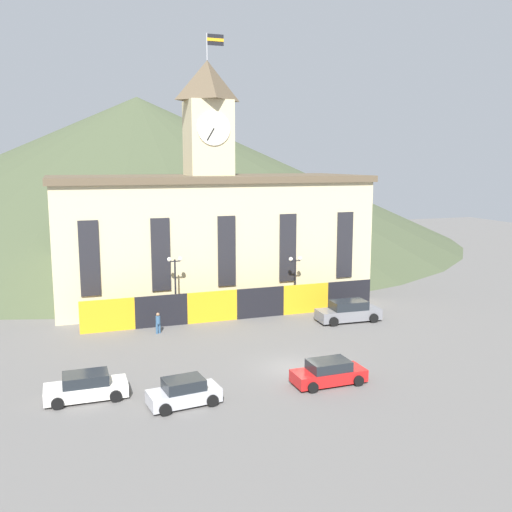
{
  "coord_description": "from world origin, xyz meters",
  "views": [
    {
      "loc": [
        -13.83,
        -32.21,
        13.14
      ],
      "look_at": [
        0.0,
        7.39,
        6.2
      ],
      "focal_mm": 40.0,
      "sensor_mm": 36.0,
      "label": 1
    }
  ],
  "objects_px": {
    "street_lamp_far_right": "(175,275)",
    "car_silver_hatch": "(184,393)",
    "car_white_taxi": "(86,387)",
    "pedestrian": "(158,322)",
    "car_red_sedan": "(329,373)",
    "street_lamp_right": "(295,271)",
    "car_gray_pickup": "(348,312)"
  },
  "relations": [
    {
      "from": "car_white_taxi",
      "to": "car_gray_pickup",
      "type": "bearing_deg",
      "value": -156.25
    },
    {
      "from": "street_lamp_far_right",
      "to": "car_silver_hatch",
      "type": "distance_m",
      "value": 17.29
    },
    {
      "from": "car_gray_pickup",
      "to": "pedestrian",
      "type": "xyz_separation_m",
      "value": [
        -15.57,
        1.77,
        0.09
      ]
    },
    {
      "from": "street_lamp_far_right",
      "to": "car_gray_pickup",
      "type": "distance_m",
      "value": 14.73
    },
    {
      "from": "street_lamp_far_right",
      "to": "pedestrian",
      "type": "xyz_separation_m",
      "value": [
        -2.03,
        -3.13,
        -2.99
      ]
    },
    {
      "from": "street_lamp_right",
      "to": "car_gray_pickup",
      "type": "xyz_separation_m",
      "value": [
        2.73,
        -4.91,
        -2.71
      ]
    },
    {
      "from": "street_lamp_far_right",
      "to": "car_silver_hatch",
      "type": "bearing_deg",
      "value": -99.94
    },
    {
      "from": "car_silver_hatch",
      "to": "car_gray_pickup",
      "type": "xyz_separation_m",
      "value": [
        16.47,
        11.84,
        0.12
      ]
    },
    {
      "from": "car_red_sedan",
      "to": "pedestrian",
      "type": "bearing_deg",
      "value": -60.54
    },
    {
      "from": "street_lamp_far_right",
      "to": "car_gray_pickup",
      "type": "height_order",
      "value": "street_lamp_far_right"
    },
    {
      "from": "street_lamp_right",
      "to": "car_red_sedan",
      "type": "relative_size",
      "value": 1.09
    },
    {
      "from": "street_lamp_right",
      "to": "car_silver_hatch",
      "type": "relative_size",
      "value": 1.19
    },
    {
      "from": "pedestrian",
      "to": "car_red_sedan",
      "type": "bearing_deg",
      "value": -171.22
    },
    {
      "from": "car_white_taxi",
      "to": "car_silver_hatch",
      "type": "bearing_deg",
      "value": 153.26
    },
    {
      "from": "street_lamp_right",
      "to": "pedestrian",
      "type": "distance_m",
      "value": 13.47
    },
    {
      "from": "street_lamp_far_right",
      "to": "car_white_taxi",
      "type": "height_order",
      "value": "street_lamp_far_right"
    },
    {
      "from": "car_silver_hatch",
      "to": "pedestrian",
      "type": "bearing_deg",
      "value": 79.82
    },
    {
      "from": "street_lamp_right",
      "to": "car_white_taxi",
      "type": "height_order",
      "value": "street_lamp_right"
    },
    {
      "from": "street_lamp_far_right",
      "to": "pedestrian",
      "type": "height_order",
      "value": "street_lamp_far_right"
    },
    {
      "from": "street_lamp_far_right",
      "to": "car_silver_hatch",
      "type": "xyz_separation_m",
      "value": [
        -2.93,
        -16.74,
        -3.2
      ]
    },
    {
      "from": "car_silver_hatch",
      "to": "car_gray_pickup",
      "type": "height_order",
      "value": "car_gray_pickup"
    },
    {
      "from": "car_red_sedan",
      "to": "pedestrian",
      "type": "relative_size",
      "value": 2.69
    },
    {
      "from": "car_white_taxi",
      "to": "car_red_sedan",
      "type": "xyz_separation_m",
      "value": [
        13.84,
        -2.45,
        -0.02
      ]
    },
    {
      "from": "pedestrian",
      "to": "car_white_taxi",
      "type": "bearing_deg",
      "value": 130.17
    },
    {
      "from": "car_white_taxi",
      "to": "street_lamp_right",
      "type": "bearing_deg",
      "value": -142.5
    },
    {
      "from": "street_lamp_far_right",
      "to": "street_lamp_right",
      "type": "bearing_deg",
      "value": 0.0
    },
    {
      "from": "street_lamp_far_right",
      "to": "street_lamp_right",
      "type": "distance_m",
      "value": 10.81
    },
    {
      "from": "car_silver_hatch",
      "to": "car_red_sedan",
      "type": "distance_m",
      "value": 8.83
    },
    {
      "from": "car_silver_hatch",
      "to": "pedestrian",
      "type": "distance_m",
      "value": 13.64
    },
    {
      "from": "street_lamp_far_right",
      "to": "car_white_taxi",
      "type": "relative_size",
      "value": 1.2
    },
    {
      "from": "car_white_taxi",
      "to": "pedestrian",
      "type": "distance_m",
      "value": 12.52
    },
    {
      "from": "street_lamp_far_right",
      "to": "car_red_sedan",
      "type": "bearing_deg",
      "value": -70.47
    }
  ]
}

